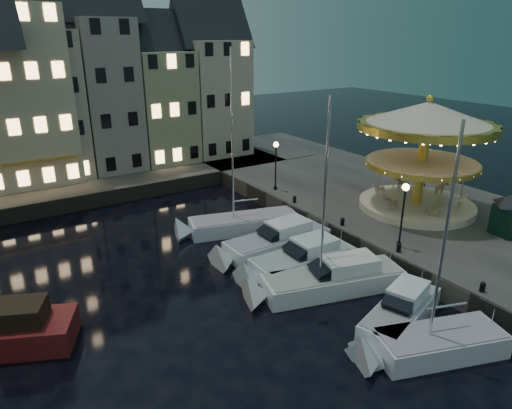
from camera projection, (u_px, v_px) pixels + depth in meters
ground at (321, 306)px, 24.75m from camera, size 160.00×160.00×0.00m
quay_east at (406, 211)px, 36.37m from camera, size 16.00×56.00×1.30m
quay_north at (59, 186)px, 42.48m from camera, size 44.00×12.00×1.30m
quaywall_e at (330, 233)px, 32.30m from camera, size 0.15×44.00×1.30m
quaywall_n at (98, 200)px, 38.77m from camera, size 48.00×0.15×1.30m
streetlamp_b at (403, 206)px, 27.80m from camera, size 0.44×0.44×4.17m
streetlamp_c at (276, 159)px, 38.42m from camera, size 0.44×0.44×4.17m
streetlamp_d at (427, 157)px, 39.06m from camera, size 0.44×0.44×4.17m
bollard_a at (483, 286)px, 23.62m from camera, size 0.30×0.30×0.57m
bollard_b at (399, 247)px, 27.95m from camera, size 0.30×0.30×0.57m
bollard_c at (343, 221)px, 31.88m from camera, size 0.30×0.30×0.57m
bollard_d at (295, 199)px, 36.21m from camera, size 0.30×0.30×0.57m
townhouse_nc at (41, 94)px, 41.21m from camera, size 6.82×8.00×14.80m
townhouse_nd at (104, 85)px, 43.96m from camera, size 5.50×8.00×15.80m
townhouse_ne at (159, 97)px, 47.26m from camera, size 6.16×8.00×12.80m
townhouse_nf at (210, 89)px, 50.17m from camera, size 6.82×8.00×13.80m
motorboat_a at (428, 345)px, 20.79m from camera, size 7.02×4.30×11.71m
motorboat_b at (397, 318)px, 22.67m from camera, size 7.04×3.97×2.15m
motorboat_c at (327, 281)px, 25.99m from camera, size 9.21×4.65×12.27m
motorboat_d at (298, 262)px, 28.21m from camera, size 7.78×2.68×2.15m
motorboat_e at (273, 243)px, 30.78m from camera, size 8.47×2.61×2.15m
motorboat_f at (237, 225)px, 34.05m from camera, size 9.13×4.56×12.16m
carousel at (425, 136)px, 33.08m from camera, size 9.83×9.83×8.60m
ticket_kiosk at (512, 207)px, 29.87m from camera, size 2.75×2.75×3.22m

